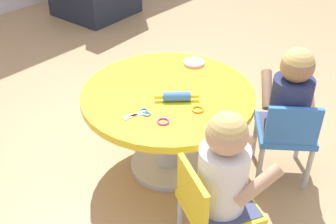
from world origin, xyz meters
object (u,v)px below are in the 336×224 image
(seated_child_right, at_px, (292,94))
(seated_child_left, at_px, (225,166))
(child_chair_right, at_px, (286,133))
(child_chair_left, at_px, (213,207))
(craft_table, at_px, (168,110))
(craft_scissors, at_px, (140,114))
(rolling_pin, at_px, (177,96))

(seated_child_right, bearing_deg, seated_child_left, -174.94)
(child_chair_right, bearing_deg, child_chair_left, -178.51)
(craft_table, relative_size, child_chair_right, 1.72)
(craft_scissors, bearing_deg, child_chair_left, -99.67)
(seated_child_right, distance_m, rolling_pin, 0.60)
(craft_table, distance_m, child_chair_left, 0.65)
(seated_child_left, height_order, child_chair_right, seated_child_left)
(craft_table, bearing_deg, seated_child_left, -117.50)
(seated_child_left, bearing_deg, child_chair_right, 3.20)
(child_chair_right, relative_size, craft_scissors, 3.76)
(seated_child_right, bearing_deg, craft_table, 127.61)
(craft_table, xyz_separation_m, seated_child_left, (-0.30, -0.57, 0.13))
(child_chair_left, xyz_separation_m, craft_scissors, (0.09, 0.51, 0.21))
(seated_child_right, height_order, rolling_pin, seated_child_right)
(child_chair_right, bearing_deg, seated_child_right, 37.15)
(craft_table, distance_m, seated_child_left, 0.65)
(seated_child_left, height_order, craft_scissors, seated_child_left)
(child_chair_left, xyz_separation_m, child_chair_right, (0.69, 0.02, 0.00))
(seated_child_right, bearing_deg, child_chair_left, -176.67)
(child_chair_left, height_order, child_chair_right, same)
(seated_child_left, bearing_deg, child_chair_left, 152.03)
(child_chair_left, height_order, rolling_pin, rolling_pin)
(rolling_pin, bearing_deg, seated_child_right, -44.54)
(seated_child_right, bearing_deg, craft_scissors, 143.41)
(craft_table, bearing_deg, rolling_pin, -111.11)
(seated_child_left, bearing_deg, craft_table, 62.50)
(craft_table, height_order, child_chair_right, child_chair_right)
(craft_table, xyz_separation_m, child_chair_right, (0.36, -0.53, -0.09))
(craft_table, xyz_separation_m, child_chair_left, (-0.33, -0.55, -0.09))
(rolling_pin, bearing_deg, seated_child_left, -118.62)
(craft_table, height_order, child_chair_left, child_chair_left)
(seated_child_left, height_order, rolling_pin, seated_child_left)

